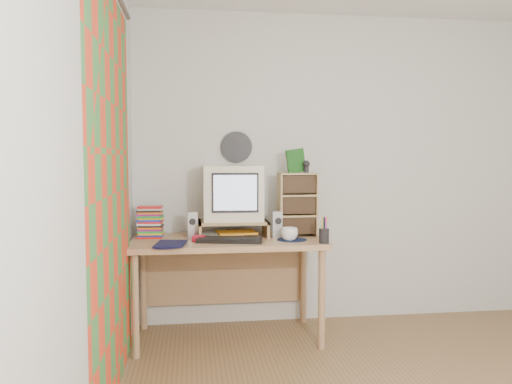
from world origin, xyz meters
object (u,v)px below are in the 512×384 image
object	(u,v)px
desk	(227,255)
crt_monitor	(233,193)
dvd_stack	(150,221)
cd_rack	(297,204)
diary	(156,242)
keyboard	(230,240)
mug	(289,234)

from	to	relation	value
desk	crt_monitor	world-z (taller)	crt_monitor
crt_monitor	dvd_stack	xyz separation A→B (m)	(-0.62, -0.03, -0.20)
cd_rack	diary	distance (m)	1.11
keyboard	cd_rack	bearing A→B (deg)	35.90
keyboard	cd_rack	xyz separation A→B (m)	(0.53, 0.23, 0.23)
mug	keyboard	bearing A→B (deg)	-179.55
crt_monitor	diary	distance (m)	0.74
desk	cd_rack	distance (m)	0.66
mug	diary	size ratio (longest dim) A/B	0.50
crt_monitor	cd_rack	xyz separation A→B (m)	(0.48, -0.07, -0.09)
desk	dvd_stack	xyz separation A→B (m)	(-0.57, 0.06, 0.26)
dvd_stack	desk	bearing A→B (deg)	-1.95
cd_rack	diary	world-z (taller)	cd_rack
crt_monitor	mug	bearing A→B (deg)	-35.43
desk	keyboard	size ratio (longest dim) A/B	3.04
crt_monitor	keyboard	world-z (taller)	crt_monitor
desk	dvd_stack	distance (m)	0.62
cd_rack	mug	bearing A→B (deg)	-116.78
desk	diary	distance (m)	0.60
dvd_stack	cd_rack	world-z (taller)	cd_rack
crt_monitor	dvd_stack	distance (m)	0.65
crt_monitor	keyboard	bearing A→B (deg)	-96.67
mug	desk	bearing A→B (deg)	154.23
keyboard	mug	distance (m)	0.43
cd_rack	dvd_stack	bearing A→B (deg)	175.99
desk	dvd_stack	world-z (taller)	dvd_stack
desk	cd_rack	world-z (taller)	cd_rack
desk	mug	bearing A→B (deg)	-25.77
crt_monitor	diary	bearing A→B (deg)	-142.49
keyboard	diary	world-z (taller)	diary
desk	diary	world-z (taller)	diary
crt_monitor	dvd_stack	bearing A→B (deg)	-174.66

